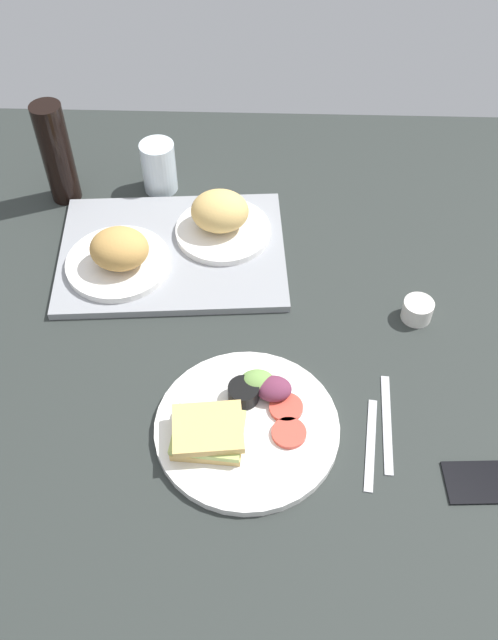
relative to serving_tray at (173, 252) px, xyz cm
name	(u,v)px	position (x,y,z in cm)	size (l,w,h in cm)	color
ground_plane	(237,352)	(14.11, -23.30, -2.30)	(190.00, 150.00, 3.00)	#282D2B
serving_tray	(173,252)	(0.00, 0.00, 0.00)	(45.00, 33.00, 1.60)	gray
bread_plate_near	(119,255)	(-9.42, -5.42, 4.18)	(20.41, 20.41, 9.08)	white
bread_plate_far	(221,218)	(9.64, 5.42, 4.48)	(19.44, 19.44, 9.35)	white
plate_with_salad	(243,423)	(15.79, -40.23, 0.85)	(30.10, 30.10, 5.40)	white
drinking_glass	(159,167)	(-4.79, 21.25, 4.91)	(7.44, 7.44, 11.43)	silver
soda_bottle	(57,154)	(-25.14, 17.69, 10.44)	(6.40, 6.40, 22.49)	black
espresso_cup	(417,310)	(47.08, -15.19, 1.20)	(5.60, 5.60, 4.00)	silver
fork	(371,444)	(36.44, -42.64, -0.55)	(17.00, 1.40, 0.50)	#B7B7BC
knife	(387,423)	(39.44, -38.64, -0.55)	(19.00, 1.40, 0.50)	#B7B7BC
cell_phone	(492,481)	(54.53, -48.78, -0.40)	(14.40, 7.20, 0.80)	black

